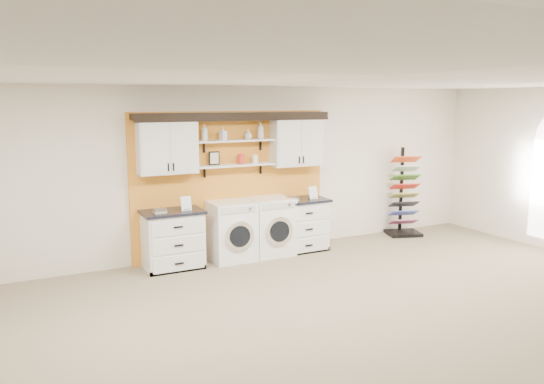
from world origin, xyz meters
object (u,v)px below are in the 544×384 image
washer (231,231)px  dryer (270,226)px  sample_rack (404,207)px  base_cabinet_left (173,239)px  base_cabinet_right (300,224)px

washer → dryer: (0.70, 0.00, 0.00)m
washer → sample_rack: 3.61m
base_cabinet_left → base_cabinet_right: size_ratio=1.01×
washer → sample_rack: sample_rack is taller
dryer → sample_rack: 2.91m
base_cabinet_right → washer: size_ratio=0.96×
washer → base_cabinet_left: bearing=179.8°
base_cabinet_left → base_cabinet_right: (2.26, 0.00, -0.00)m
base_cabinet_left → washer: (0.98, -0.00, 0.03)m
base_cabinet_left → sample_rack: sample_rack is taller
base_cabinet_right → washer: washer is taller
washer → sample_rack: size_ratio=0.57×
base_cabinet_right → dryer: (-0.58, -0.00, 0.03)m
dryer → base_cabinet_right: bearing=0.3°
base_cabinet_right → dryer: dryer is taller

